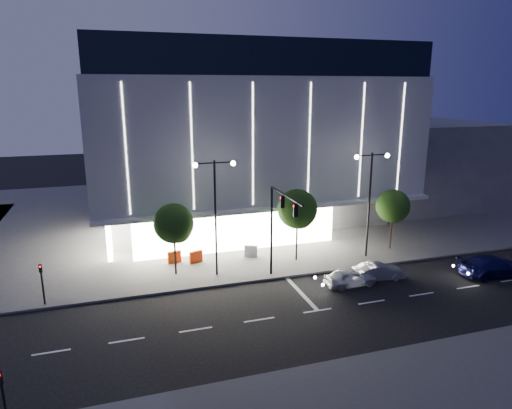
{
  "coord_description": "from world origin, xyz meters",
  "views": [
    {
      "loc": [
        -9.95,
        -26.04,
        14.1
      ],
      "look_at": [
        0.67,
        7.63,
        5.0
      ],
      "focal_mm": 32.0,
      "sensor_mm": 36.0,
      "label": 1
    }
  ],
  "objects_px": {
    "street_lamp_east": "(370,189)",
    "ped_signal_near": "(3,394)",
    "car_second": "(379,272)",
    "street_lamp_west": "(215,201)",
    "tree_mid": "(298,211)",
    "barrier_d": "(251,251)",
    "car_third": "(492,266)",
    "barrier_a": "(174,257)",
    "tree_left": "(174,226)",
    "traffic_mast": "(278,218)",
    "barrier_c": "(196,257)",
    "ped_signal_far": "(42,280)",
    "car_lead": "(350,277)",
    "tree_right": "(393,208)"
  },
  "relations": [
    {
      "from": "car_lead",
      "to": "street_lamp_east",
      "type": "bearing_deg",
      "value": -41.94
    },
    {
      "from": "barrier_a",
      "to": "barrier_c",
      "type": "bearing_deg",
      "value": -23.75
    },
    {
      "from": "tree_left",
      "to": "barrier_d",
      "type": "bearing_deg",
      "value": 15.07
    },
    {
      "from": "barrier_a",
      "to": "barrier_d",
      "type": "height_order",
      "value": "same"
    },
    {
      "from": "tree_left",
      "to": "car_lead",
      "type": "height_order",
      "value": "tree_left"
    },
    {
      "from": "tree_left",
      "to": "tree_right",
      "type": "bearing_deg",
      "value": -0.0
    },
    {
      "from": "tree_mid",
      "to": "car_third",
      "type": "height_order",
      "value": "tree_mid"
    },
    {
      "from": "street_lamp_east",
      "to": "barrier_c",
      "type": "xyz_separation_m",
      "value": [
        -14.09,
        2.86,
        -5.31
      ]
    },
    {
      "from": "car_third",
      "to": "barrier_c",
      "type": "xyz_separation_m",
      "value": [
        -21.36,
        9.15,
        -0.13
      ]
    },
    {
      "from": "street_lamp_east",
      "to": "ped_signal_near",
      "type": "bearing_deg",
      "value": -151.63
    },
    {
      "from": "barrier_c",
      "to": "car_lead",
      "type": "bearing_deg",
      "value": -54.21
    },
    {
      "from": "tree_mid",
      "to": "tree_right",
      "type": "distance_m",
      "value": 9.01
    },
    {
      "from": "ped_signal_near",
      "to": "barrier_d",
      "type": "distance_m",
      "value": 22.57
    },
    {
      "from": "traffic_mast",
      "to": "tree_right",
      "type": "xyz_separation_m",
      "value": [
        12.03,
        3.68,
        -1.14
      ]
    },
    {
      "from": "ped_signal_near",
      "to": "barrier_d",
      "type": "relative_size",
      "value": 2.73
    },
    {
      "from": "ped_signal_near",
      "to": "street_lamp_west",
      "type": "bearing_deg",
      "value": 48.37
    },
    {
      "from": "ped_signal_near",
      "to": "car_third",
      "type": "bearing_deg",
      "value": 12.6
    },
    {
      "from": "tree_right",
      "to": "barrier_d",
      "type": "distance_m",
      "value": 12.98
    },
    {
      "from": "ped_signal_far",
      "to": "car_second",
      "type": "distance_m",
      "value": 23.7
    },
    {
      "from": "street_lamp_east",
      "to": "ped_signal_near",
      "type": "xyz_separation_m",
      "value": [
        -25.0,
        -13.5,
        -4.07
      ]
    },
    {
      "from": "car_second",
      "to": "barrier_a",
      "type": "xyz_separation_m",
      "value": [
        -14.29,
        7.67,
        0.01
      ]
    },
    {
      "from": "traffic_mast",
      "to": "tree_left",
      "type": "height_order",
      "value": "traffic_mast"
    },
    {
      "from": "street_lamp_west",
      "to": "car_third",
      "type": "height_order",
      "value": "street_lamp_west"
    },
    {
      "from": "street_lamp_west",
      "to": "car_third",
      "type": "relative_size",
      "value": 1.68
    },
    {
      "from": "barrier_c",
      "to": "barrier_a",
      "type": "bearing_deg",
      "value": 147.41
    },
    {
      "from": "ped_signal_far",
      "to": "car_lead",
      "type": "relative_size",
      "value": 0.78
    },
    {
      "from": "traffic_mast",
      "to": "barrier_c",
      "type": "height_order",
      "value": "traffic_mast"
    },
    {
      "from": "street_lamp_east",
      "to": "ped_signal_far",
      "type": "distance_m",
      "value": 25.37
    },
    {
      "from": "tree_mid",
      "to": "barrier_a",
      "type": "relative_size",
      "value": 5.59
    },
    {
      "from": "ped_signal_far",
      "to": "barrier_c",
      "type": "relative_size",
      "value": 2.73
    },
    {
      "from": "car_second",
      "to": "street_lamp_west",
      "type": "bearing_deg",
      "value": 75.37
    },
    {
      "from": "ped_signal_near",
      "to": "tree_right",
      "type": "relative_size",
      "value": 0.54
    },
    {
      "from": "barrier_d",
      "to": "ped_signal_far",
      "type": "bearing_deg",
      "value": -141.32
    },
    {
      "from": "street_lamp_west",
      "to": "tree_right",
      "type": "bearing_deg",
      "value": 3.64
    },
    {
      "from": "ped_signal_near",
      "to": "barrier_d",
      "type": "xyz_separation_m",
      "value": [
        15.58,
        16.29,
        -1.24
      ]
    },
    {
      "from": "car_lead",
      "to": "tree_right",
      "type": "bearing_deg",
      "value": -52.07
    },
    {
      "from": "tree_mid",
      "to": "car_lead",
      "type": "height_order",
      "value": "tree_mid"
    },
    {
      "from": "tree_left",
      "to": "barrier_a",
      "type": "xyz_separation_m",
      "value": [
        0.18,
        2.31,
        -3.38
      ]
    },
    {
      "from": "car_lead",
      "to": "barrier_a",
      "type": "height_order",
      "value": "car_lead"
    },
    {
      "from": "car_third",
      "to": "barrier_a",
      "type": "relative_size",
      "value": 4.88
    },
    {
      "from": "street_lamp_east",
      "to": "car_lead",
      "type": "relative_size",
      "value": 2.34
    },
    {
      "from": "tree_mid",
      "to": "tree_left",
      "type": "bearing_deg",
      "value": -180.0
    },
    {
      "from": "barrier_a",
      "to": "barrier_c",
      "type": "distance_m",
      "value": 1.76
    },
    {
      "from": "street_lamp_west",
      "to": "car_second",
      "type": "distance_m",
      "value": 13.39
    },
    {
      "from": "tree_mid",
      "to": "barrier_d",
      "type": "relative_size",
      "value": 5.59
    },
    {
      "from": "tree_right",
      "to": "tree_left",
      "type": "bearing_deg",
      "value": 180.0
    },
    {
      "from": "tree_left",
      "to": "barrier_d",
      "type": "distance_m",
      "value": 7.59
    },
    {
      "from": "car_second",
      "to": "tree_left",
      "type": "bearing_deg",
      "value": 75.72
    },
    {
      "from": "street_lamp_west",
      "to": "car_third",
      "type": "bearing_deg",
      "value": -17.24
    },
    {
      "from": "traffic_mast",
      "to": "barrier_a",
      "type": "distance_m",
      "value": 10.06
    }
  ]
}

